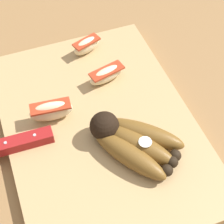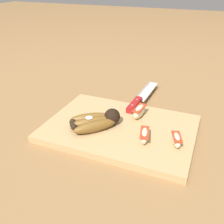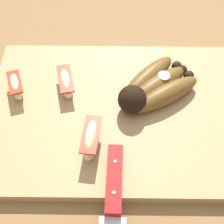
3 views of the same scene
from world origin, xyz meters
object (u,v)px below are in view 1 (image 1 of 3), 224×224
apple_wedge_middle (51,111)px  apple_wedge_far (87,45)px  banana_bunch (132,141)px  apple_wedge_near (107,74)px

apple_wedge_middle → apple_wedge_far: (-0.13, 0.10, -0.00)m
banana_bunch → apple_wedge_far: 0.23m
apple_wedge_near → apple_wedge_middle: size_ratio=0.99×
banana_bunch → apple_wedge_near: banana_bunch is taller
banana_bunch → apple_wedge_middle: 0.14m
apple_wedge_middle → apple_wedge_far: 0.17m
apple_wedge_far → apple_wedge_middle: bearing=-38.0°
banana_bunch → apple_wedge_middle: (-0.10, -0.10, 0.00)m
apple_wedge_middle → apple_wedge_far: size_ratio=1.20×
banana_bunch → apple_wedge_near: bearing=175.2°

